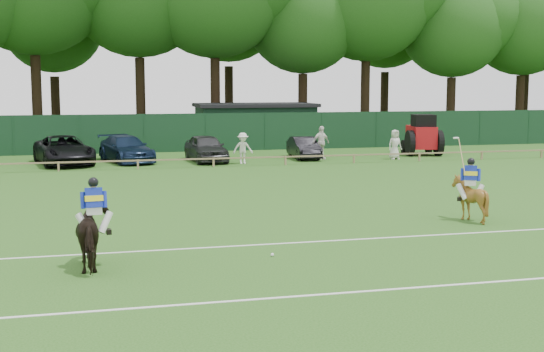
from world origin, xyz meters
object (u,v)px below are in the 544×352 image
object	(u,v)px
horse_dark	(95,234)
spectator_mid	(321,143)
sedan_navy	(126,149)
utility_shed	(255,125)
suv_black	(64,150)
spectator_left	(243,148)
estate_black	(304,148)
spectator_right	(395,144)
hatch_grey	(206,148)
tractor	(422,136)
polo_ball	(272,255)
horse_chestnut	(470,198)

from	to	relation	value
horse_dark	spectator_mid	world-z (taller)	spectator_mid
sedan_navy	spectator_mid	size ratio (longest dim) A/B	2.60
sedan_navy	utility_shed	bearing A→B (deg)	25.43
suv_black	spectator_left	world-z (taller)	spectator_left
suv_black	estate_black	distance (m)	13.78
suv_black	utility_shed	distance (m)	15.56
spectator_mid	estate_black	bearing A→B (deg)	121.87
spectator_right	utility_shed	bearing A→B (deg)	110.93
utility_shed	spectator_left	bearing A→B (deg)	-106.19
estate_black	spectator_mid	size ratio (longest dim) A/B	1.97
hatch_grey	spectator_left	size ratio (longest dim) A/B	2.63
estate_black	tractor	xyz separation A→B (m)	(7.77, 0.29, 0.56)
sedan_navy	spectator_left	distance (m)	6.74
horse_dark	spectator_left	bearing A→B (deg)	-115.90
hatch_grey	polo_ball	xyz separation A→B (m)	(-1.87, -23.19, -0.73)
sedan_navy	utility_shed	distance (m)	12.62
polo_ball	utility_shed	distance (m)	33.14
horse_chestnut	polo_ball	bearing A→B (deg)	52.36
estate_black	polo_ball	xyz separation A→B (m)	(-7.80, -23.44, -0.60)
horse_dark	spectator_mid	bearing A→B (deg)	-125.10
spectator_left	utility_shed	xyz separation A→B (m)	(3.15, 10.85, 0.67)
suv_black	sedan_navy	distance (m)	3.43
spectator_left	spectator_mid	xyz separation A→B (m)	(4.96, 1.21, 0.12)
spectator_left	polo_ball	size ratio (longest dim) A/B	19.28
suv_black	spectator_left	size ratio (longest dim) A/B	3.29
horse_chestnut	spectator_right	distance (m)	19.28
horse_chestnut	tractor	xyz separation A→B (m)	(8.10, 20.50, 0.46)
spectator_left	utility_shed	bearing A→B (deg)	73.55
suv_black	spectator_right	distance (m)	18.97
utility_shed	horse_chestnut	bearing A→B (deg)	-88.75
sedan_navy	horse_chestnut	bearing A→B (deg)	-80.38
spectator_right	horse_chestnut	bearing A→B (deg)	-115.01
suv_black	tractor	xyz separation A→B (m)	(21.55, 0.13, 0.41)
suv_black	spectator_mid	size ratio (longest dim) A/B	2.89
spectator_mid	polo_ball	distance (m)	24.36
horse_chestnut	hatch_grey	bearing A→B (deg)	-45.39
horse_dark	sedan_navy	bearing A→B (deg)	-99.70
horse_chestnut	utility_shed	size ratio (longest dim) A/B	0.18
spectator_mid	polo_ball	world-z (taller)	spectator_mid
horse_dark	hatch_grey	distance (m)	24.10
horse_dark	hatch_grey	bearing A→B (deg)	-110.48
polo_ball	tractor	xyz separation A→B (m)	(15.57, 23.73, 1.15)
horse_dark	spectator_left	distance (m)	23.09
suv_black	estate_black	bearing A→B (deg)	-12.90
spectator_right	polo_ball	world-z (taller)	spectator_right
utility_shed	tractor	distance (m)	12.31
suv_black	tractor	size ratio (longest dim) A/B	1.72
horse_dark	polo_ball	world-z (taller)	horse_dark
spectator_left	sedan_navy	bearing A→B (deg)	158.07
horse_chestnut	polo_ball	world-z (taller)	horse_chestnut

